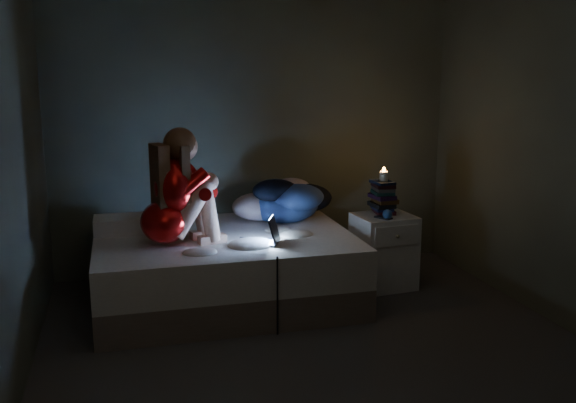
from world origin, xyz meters
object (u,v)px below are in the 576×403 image
object	(u,v)px
bed	(225,268)
laptop	(257,229)
candle	(384,178)
phone	(382,218)
woman	(163,188)
nightstand	(383,251)

from	to	relation	value
bed	laptop	xyz separation A→B (m)	(0.20, -0.31, 0.38)
candle	phone	bearing A→B (deg)	-114.53
bed	woman	xyz separation A→B (m)	(-0.47, -0.22, 0.70)
nightstand	candle	distance (m)	0.62
nightstand	phone	bearing A→B (deg)	-129.13
woman	candle	world-z (taller)	woman
candle	woman	bearing A→B (deg)	-171.07
laptop	candle	xyz separation A→B (m)	(1.17, 0.38, 0.27)
candle	bed	bearing A→B (deg)	-177.27
laptop	phone	bearing A→B (deg)	33.42
bed	woman	size ratio (longest dim) A/B	2.27
candle	phone	world-z (taller)	candle
woman	phone	distance (m)	1.79
laptop	nightstand	xyz separation A→B (m)	(1.15, 0.30, -0.34)
bed	nightstand	bearing A→B (deg)	-0.67
woman	laptop	bearing A→B (deg)	-21.79
nightstand	phone	world-z (taller)	phone
nightstand	woman	bearing A→B (deg)	-178.52
laptop	nightstand	world-z (taller)	laptop
bed	candle	bearing A→B (deg)	2.73
laptop	candle	size ratio (longest dim) A/B	3.82
woman	bed	bearing A→B (deg)	11.71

